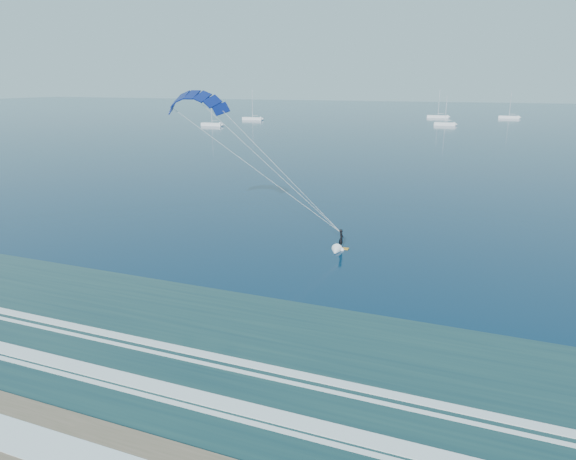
# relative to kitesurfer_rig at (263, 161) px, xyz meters

# --- Properties ---
(ground) EXTENTS (900.00, 900.00, 0.00)m
(ground) POSITION_rel_kitesurfer_rig_xyz_m (-0.04, -31.58, -8.61)
(ground) COLOR #082848
(ground) RESTS_ON ground
(kitesurfer_rig) EXTENTS (20.31, 4.60, 16.46)m
(kitesurfer_rig) POSITION_rel_kitesurfer_rig_xyz_m (0.00, 0.00, 0.00)
(kitesurfer_rig) COLOR orange
(kitesurfer_rig) RESTS_ON ground
(sailboat_0) EXTENTS (8.49, 2.40, 11.57)m
(sailboat_0) POSITION_rel_kitesurfer_rig_xyz_m (-79.75, 128.94, -7.93)
(sailboat_0) COLOR white
(sailboat_0) RESTS_ON ground
(sailboat_1) EXTENTS (9.34, 2.40, 12.73)m
(sailboat_1) POSITION_rel_kitesurfer_rig_xyz_m (-79.23, 164.14, -7.93)
(sailboat_1) COLOR white
(sailboat_1) RESTS_ON ground
(sailboat_2) EXTENTS (9.79, 2.40, 13.05)m
(sailboat_2) POSITION_rel_kitesurfer_rig_xyz_m (-3.97, 208.37, -7.93)
(sailboat_2) COLOR white
(sailboat_2) RESTS_ON ground
(sailboat_3) EXTENTS (7.93, 2.40, 11.11)m
(sailboat_3) POSITION_rel_kitesurfer_rig_xyz_m (3.21, 163.68, -7.94)
(sailboat_3) COLOR white
(sailboat_3) RESTS_ON ground
(sailboat_4) EXTENTS (8.99, 2.40, 12.18)m
(sailboat_4) POSITION_rel_kitesurfer_rig_xyz_m (26.97, 216.53, -7.93)
(sailboat_4) COLOR white
(sailboat_4) RESTS_ON ground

